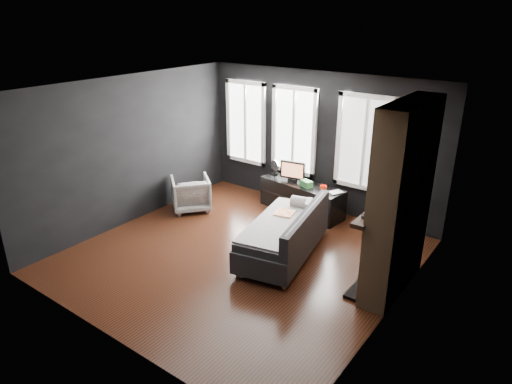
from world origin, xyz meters
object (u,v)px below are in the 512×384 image
Objects in this scene: sofa at (283,231)px; book at (333,185)px; media_console at (302,198)px; mug at (323,187)px; monitor at (293,170)px; mantel_vase at (395,189)px; armchair at (191,192)px.

book is at bearing 77.86° from sofa.
mug is at bearing -2.25° from media_console.
media_console is (-0.65, 1.67, -0.13)m from sofa.
book is at bearing -9.93° from monitor.
mantel_vase reaches higher than book.
sofa is 1.69m from book.
mug is (-0.15, 1.58, 0.23)m from sofa.
sofa is 8.19× the size of book.
mantel_vase reaches higher than media_console.
mug is at bearing 83.64° from sofa.
mantel_vase reaches higher than armchair.
armchair is 5.69× the size of mug.
armchair is at bearing -177.85° from mantel_vase.
mug is (2.35, 1.11, 0.29)m from armchair.
armchair is 4.11m from mantel_vase.
armchair reaches higher than media_console.
monitor is 2.10× the size of book.
media_console is at bearing -9.55° from monitor.
monitor is at bearing 179.61° from book.
armchair is at bearing -139.31° from media_console.
sofa is at bearing -90.54° from book.
armchair is 1.44× the size of monitor.
sofa is 2.71× the size of armchair.
book is 1.29× the size of mantel_vase.
armchair is 2.62m from mug.
armchair is 2.21m from media_console.
mantel_vase is (2.15, -1.05, 1.02)m from media_console.
monitor is (1.62, 1.20, 0.45)m from armchair.
sofa reaches higher than mug.
mantel_vase is at bearing 131.46° from armchair.
sofa is at bearing -84.75° from mug.
armchair is (-2.50, 0.47, -0.06)m from sofa.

